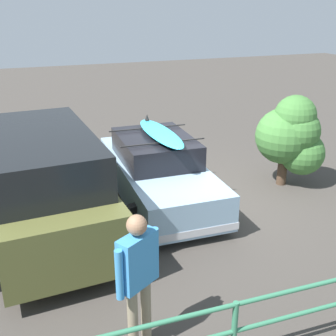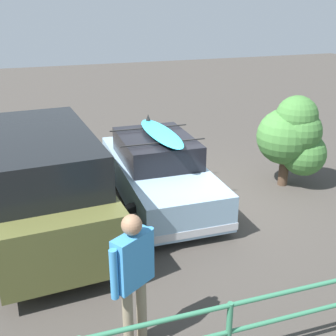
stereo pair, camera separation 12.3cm
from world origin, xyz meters
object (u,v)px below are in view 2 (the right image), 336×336
suv_car (44,183)px  person_bystander (133,270)px  sedan_car (158,171)px  bush_near_left (294,137)px

suv_car → person_bystander: 3.25m
sedan_car → bush_near_left: size_ratio=1.99×
suv_car → sedan_car: bearing=-162.7°
suv_car → bush_near_left: 5.53m
sedan_car → bush_near_left: 3.20m
suv_car → person_bystander: suv_car is taller
sedan_car → suv_car: 2.52m
bush_near_left → person_bystander: bearing=36.9°
person_bystander → bush_near_left: bush_near_left is taller
person_bystander → sedan_car: bearing=-112.4°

